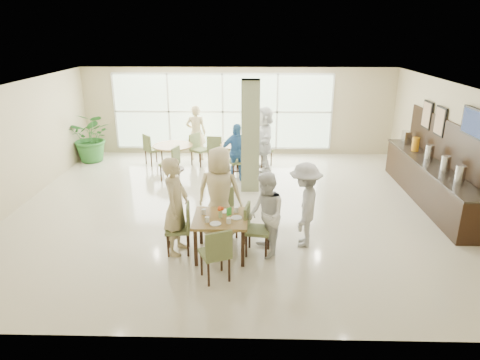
{
  "coord_description": "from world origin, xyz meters",
  "views": [
    {
      "loc": [
        0.4,
        -9.23,
        3.99
      ],
      "look_at": [
        0.2,
        -1.2,
        1.1
      ],
      "focal_mm": 32.0,
      "sensor_mm": 36.0,
      "label": 1
    }
  ],
  "objects_px": {
    "teen_far": "(219,193)",
    "adult_b": "(264,139)",
    "potted_plant": "(92,137)",
    "main_table": "(221,222)",
    "teen_right": "(266,215)",
    "teen_standing": "(305,205)",
    "adult_standing": "(196,133)",
    "round_table_left": "(173,150)",
    "buffet_counter": "(430,179)",
    "round_table_right": "(238,151)",
    "adult_a": "(236,152)",
    "teen_left": "(176,206)"
  },
  "relations": [
    {
      "from": "teen_far",
      "to": "adult_b",
      "type": "xyz_separation_m",
      "value": [
        0.98,
        4.29,
        0.01
      ]
    },
    {
      "from": "potted_plant",
      "to": "main_table",
      "type": "bearing_deg",
      "value": -52.72
    },
    {
      "from": "main_table",
      "to": "teen_right",
      "type": "relative_size",
      "value": 0.62
    },
    {
      "from": "teen_standing",
      "to": "teen_far",
      "type": "bearing_deg",
      "value": -91.51
    },
    {
      "from": "potted_plant",
      "to": "teen_standing",
      "type": "relative_size",
      "value": 0.94
    },
    {
      "from": "teen_right",
      "to": "teen_standing",
      "type": "distance_m",
      "value": 0.84
    },
    {
      "from": "adult_b",
      "to": "potted_plant",
      "type": "bearing_deg",
      "value": -109.0
    },
    {
      "from": "adult_standing",
      "to": "teen_standing",
      "type": "bearing_deg",
      "value": 113.68
    },
    {
      "from": "round_table_left",
      "to": "buffet_counter",
      "type": "bearing_deg",
      "value": -18.8
    },
    {
      "from": "round_table_left",
      "to": "buffet_counter",
      "type": "xyz_separation_m",
      "value": [
        6.56,
        -2.23,
        -0.03
      ]
    },
    {
      "from": "round_table_right",
      "to": "adult_a",
      "type": "xyz_separation_m",
      "value": [
        -0.02,
        -0.95,
        0.22
      ]
    },
    {
      "from": "round_table_right",
      "to": "adult_standing",
      "type": "relative_size",
      "value": 0.6
    },
    {
      "from": "teen_far",
      "to": "adult_b",
      "type": "height_order",
      "value": "adult_b"
    },
    {
      "from": "potted_plant",
      "to": "teen_right",
      "type": "bearing_deg",
      "value": -47.74
    },
    {
      "from": "adult_a",
      "to": "teen_right",
      "type": "bearing_deg",
      "value": -97.35
    },
    {
      "from": "teen_right",
      "to": "teen_standing",
      "type": "xyz_separation_m",
      "value": [
        0.74,
        0.39,
        0.03
      ]
    },
    {
      "from": "teen_far",
      "to": "adult_b",
      "type": "relative_size",
      "value": 0.99
    },
    {
      "from": "round_table_right",
      "to": "teen_far",
      "type": "height_order",
      "value": "teen_far"
    },
    {
      "from": "adult_a",
      "to": "buffet_counter",
      "type": "bearing_deg",
      "value": -33.25
    },
    {
      "from": "teen_left",
      "to": "adult_standing",
      "type": "bearing_deg",
      "value": 12.9
    },
    {
      "from": "teen_left",
      "to": "adult_b",
      "type": "bearing_deg",
      "value": -9.67
    },
    {
      "from": "round_table_right",
      "to": "adult_a",
      "type": "distance_m",
      "value": 0.97
    },
    {
      "from": "teen_left",
      "to": "teen_standing",
      "type": "relative_size",
      "value": 1.12
    },
    {
      "from": "round_table_right",
      "to": "buffet_counter",
      "type": "distance_m",
      "value": 5.21
    },
    {
      "from": "round_table_right",
      "to": "teen_left",
      "type": "xyz_separation_m",
      "value": [
        -0.98,
        -4.98,
        0.36
      ]
    },
    {
      "from": "adult_b",
      "to": "teen_right",
      "type": "bearing_deg",
      "value": -12.63
    },
    {
      "from": "round_table_left",
      "to": "teen_standing",
      "type": "relative_size",
      "value": 0.7
    },
    {
      "from": "round_table_right",
      "to": "teen_standing",
      "type": "bearing_deg",
      "value": -73.29
    },
    {
      "from": "teen_standing",
      "to": "adult_b",
      "type": "relative_size",
      "value": 0.88
    },
    {
      "from": "teen_standing",
      "to": "adult_standing",
      "type": "relative_size",
      "value": 0.95
    },
    {
      "from": "adult_standing",
      "to": "buffet_counter",
      "type": "bearing_deg",
      "value": 149.01
    },
    {
      "from": "main_table",
      "to": "round_table_left",
      "type": "bearing_deg",
      "value": 109.26
    },
    {
      "from": "teen_left",
      "to": "adult_standing",
      "type": "height_order",
      "value": "teen_left"
    },
    {
      "from": "adult_standing",
      "to": "teen_right",
      "type": "bearing_deg",
      "value": 106.01
    },
    {
      "from": "potted_plant",
      "to": "buffet_counter",
      "type": "bearing_deg",
      "value": -18.16
    },
    {
      "from": "round_table_right",
      "to": "teen_standing",
      "type": "height_order",
      "value": "teen_standing"
    },
    {
      "from": "potted_plant",
      "to": "adult_standing",
      "type": "distance_m",
      "value": 3.22
    },
    {
      "from": "teen_far",
      "to": "teen_right",
      "type": "xyz_separation_m",
      "value": [
        0.89,
        -0.74,
        -0.13
      ]
    },
    {
      "from": "teen_left",
      "to": "teen_far",
      "type": "bearing_deg",
      "value": -38.1
    },
    {
      "from": "buffet_counter",
      "to": "adult_a",
      "type": "relative_size",
      "value": 2.99
    },
    {
      "from": "buffet_counter",
      "to": "adult_a",
      "type": "height_order",
      "value": "buffet_counter"
    },
    {
      "from": "potted_plant",
      "to": "adult_b",
      "type": "xyz_separation_m",
      "value": [
        5.29,
        -0.69,
        0.16
      ]
    },
    {
      "from": "round_table_left",
      "to": "round_table_right",
      "type": "height_order",
      "value": "same"
    },
    {
      "from": "teen_standing",
      "to": "adult_b",
      "type": "bearing_deg",
      "value": -161.63
    },
    {
      "from": "teen_right",
      "to": "adult_a",
      "type": "xyz_separation_m",
      "value": [
        -0.67,
        4.09,
        -0.0
      ]
    },
    {
      "from": "main_table",
      "to": "adult_a",
      "type": "height_order",
      "value": "adult_a"
    },
    {
      "from": "potted_plant",
      "to": "round_table_left",
      "type": "bearing_deg",
      "value": -16.54
    },
    {
      "from": "teen_left",
      "to": "adult_a",
      "type": "relative_size",
      "value": 1.17
    },
    {
      "from": "round_table_left",
      "to": "round_table_right",
      "type": "bearing_deg",
      "value": 3.2
    },
    {
      "from": "buffet_counter",
      "to": "adult_b",
      "type": "bearing_deg",
      "value": 149.24
    }
  ]
}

